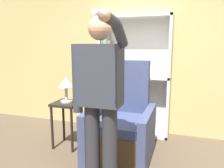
{
  "coord_description": "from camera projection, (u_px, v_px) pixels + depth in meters",
  "views": [
    {
      "loc": [
        0.52,
        -1.64,
        1.47
      ],
      "look_at": [
        -0.22,
        0.63,
        1.06
      ],
      "focal_mm": 35.0,
      "sensor_mm": 36.0,
      "label": 1
    }
  ],
  "objects": [
    {
      "name": "person_standing",
      "position": [
        100.0,
        96.0,
        2.08
      ],
      "size": [
        0.56,
        0.78,
        1.74
      ],
      "color": "#2D2D33",
      "rests_on": "ground_plane"
    },
    {
      "name": "armchair",
      "position": [
        122.0,
        128.0,
        2.96
      ],
      "size": [
        0.82,
        0.89,
        1.28
      ],
      "color": "#4C3823",
      "rests_on": "ground_plane"
    },
    {
      "name": "side_table",
      "position": [
        67.0,
        112.0,
        3.18
      ],
      "size": [
        0.37,
        0.37,
        0.67
      ],
      "color": "black",
      "rests_on": "ground_plane"
    },
    {
      "name": "table_lamp",
      "position": [
        66.0,
        85.0,
        3.11
      ],
      "size": [
        0.2,
        0.2,
        0.37
      ],
      "color": "#B7B2A8",
      "rests_on": "side_table"
    },
    {
      "name": "bookcase",
      "position": [
        126.0,
        80.0,
        3.67
      ],
      "size": [
        1.17,
        0.28,
        1.95
      ],
      "color": "white",
      "rests_on": "ground_plane"
    },
    {
      "name": "wall_back",
      "position": [
        151.0,
        50.0,
        3.61
      ],
      "size": [
        8.0,
        0.06,
        2.8
      ],
      "color": "tan",
      "rests_on": "ground_plane"
    }
  ]
}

